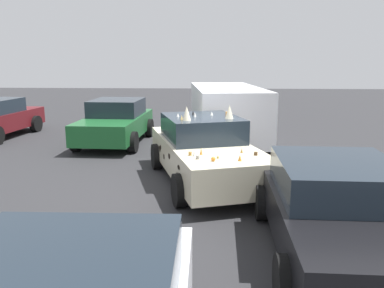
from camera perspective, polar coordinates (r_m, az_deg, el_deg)
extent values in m
plane|color=#2D2D30|center=(9.09, 1.90, -5.57)|extent=(60.00, 60.00, 0.00)
cube|color=beige|center=(8.92, 1.93, -1.78)|extent=(4.77, 3.00, 0.68)
cube|color=#1E2833|center=(9.06, 1.47, 2.39)|extent=(2.25, 2.10, 0.54)
cylinder|color=black|center=(8.07, 10.88, -5.67)|extent=(0.70, 0.40, 0.66)
cylinder|color=black|center=(7.51, -1.85, -6.82)|extent=(0.70, 0.40, 0.66)
cylinder|color=black|center=(10.53, 4.57, -1.24)|extent=(0.70, 0.40, 0.66)
cylinder|color=black|center=(10.11, -5.21, -1.83)|extent=(0.70, 0.40, 0.66)
ellipsoid|color=black|center=(7.71, -2.20, -4.56)|extent=(0.14, 0.06, 0.10)
ellipsoid|color=black|center=(10.72, 4.06, 0.24)|extent=(0.15, 0.06, 0.09)
ellipsoid|color=black|center=(9.12, -4.16, -1.86)|extent=(0.11, 0.05, 0.12)
ellipsoid|color=black|center=(8.84, 8.21, -2.26)|extent=(0.15, 0.06, 0.15)
ellipsoid|color=black|center=(7.53, -1.99, -3.45)|extent=(0.18, 0.07, 0.09)
ellipsoid|color=black|center=(7.36, -1.59, -5.28)|extent=(0.11, 0.05, 0.12)
ellipsoid|color=black|center=(8.46, -3.40, -1.78)|extent=(0.20, 0.08, 0.12)
ellipsoid|color=black|center=(9.76, -4.87, -0.50)|extent=(0.15, 0.06, 0.10)
ellipsoid|color=black|center=(9.52, -4.65, -0.50)|extent=(0.13, 0.06, 0.11)
ellipsoid|color=black|center=(8.90, 8.01, -1.68)|extent=(0.12, 0.05, 0.09)
ellipsoid|color=black|center=(9.20, 7.32, -2.17)|extent=(0.15, 0.06, 0.14)
ellipsoid|color=black|center=(9.65, -4.75, -0.74)|extent=(0.16, 0.07, 0.15)
cone|color=silver|center=(7.47, 0.34, -1.44)|extent=(0.10, 0.10, 0.11)
cone|color=orange|center=(7.62, 1.35, -1.07)|extent=(0.07, 0.07, 0.14)
cylinder|color=#A87A38|center=(7.56, -0.28, -1.43)|extent=(0.09, 0.09, 0.07)
sphere|color=tan|center=(7.35, 3.83, -1.92)|extent=(0.05, 0.05, 0.05)
cylinder|color=#51381E|center=(7.67, 9.35, -1.40)|extent=(0.09, 0.09, 0.07)
cone|color=orange|center=(7.20, 7.05, -2.03)|extent=(0.07, 0.07, 0.12)
sphere|color=orange|center=(7.14, 3.14, -2.21)|extent=(0.08, 0.08, 0.08)
cylinder|color=gray|center=(7.28, 0.84, -1.96)|extent=(0.09, 0.09, 0.07)
cone|color=#A87A38|center=(7.83, 7.31, -0.95)|extent=(0.08, 0.08, 0.10)
cone|color=silver|center=(9.18, 2.92, 4.53)|extent=(0.08, 0.08, 0.09)
cylinder|color=orange|center=(9.12, 5.17, 4.43)|extent=(0.08, 0.08, 0.09)
cylinder|color=black|center=(8.48, -1.14, 3.77)|extent=(0.08, 0.08, 0.06)
cone|color=silver|center=(8.93, 0.43, 4.36)|extent=(0.08, 0.08, 0.11)
cone|color=black|center=(9.26, 0.17, 4.62)|extent=(0.08, 0.08, 0.10)
cone|color=tan|center=(8.47, -1.53, 3.92)|extent=(0.09, 0.09, 0.11)
cone|color=silver|center=(8.97, -2.09, 4.30)|extent=(0.08, 0.08, 0.08)
cone|color=beige|center=(8.66, 5.51, 4.74)|extent=(0.19, 0.19, 0.31)
cone|color=beige|center=(8.38, -0.78, 4.54)|extent=(0.19, 0.19, 0.31)
cube|color=silver|center=(13.01, 5.05, 4.84)|extent=(5.30, 2.59, 1.61)
cube|color=#1E2833|center=(14.74, 4.05, 6.99)|extent=(0.32, 1.80, 0.58)
cylinder|color=black|center=(14.53, 0.03, 2.67)|extent=(0.74, 0.32, 0.72)
cylinder|color=black|center=(14.80, 8.12, 2.72)|extent=(0.74, 0.32, 0.72)
cylinder|color=black|center=(11.52, 0.95, 0.13)|extent=(0.74, 0.32, 0.72)
cylinder|color=black|center=(11.86, 11.05, 0.25)|extent=(0.74, 0.32, 0.72)
cube|color=#1E602D|center=(13.36, -11.17, 2.64)|extent=(4.20, 1.90, 0.65)
cube|color=#1E2833|center=(13.54, -10.95, 5.32)|extent=(1.90, 1.68, 0.54)
cylinder|color=black|center=(11.96, -8.65, 0.28)|extent=(0.66, 0.24, 0.65)
cylinder|color=black|center=(12.51, -16.69, 0.42)|extent=(0.66, 0.24, 0.65)
cylinder|color=black|center=(14.42, -6.29, 2.39)|extent=(0.66, 0.24, 0.65)
cylinder|color=black|center=(14.88, -13.10, 2.45)|extent=(0.66, 0.24, 0.65)
cube|color=black|center=(6.00, 20.66, -10.26)|extent=(4.05, 1.90, 0.61)
cube|color=#1E2833|center=(5.99, 20.57, -4.68)|extent=(1.95, 1.71, 0.50)
cylinder|color=black|center=(4.82, 13.56, -19.00)|extent=(0.63, 0.23, 0.62)
cylinder|color=black|center=(7.48, 24.73, -8.21)|extent=(0.63, 0.23, 0.62)
cylinder|color=black|center=(7.05, 10.30, -8.49)|extent=(0.63, 0.23, 0.62)
cylinder|color=black|center=(16.49, -21.95, 2.78)|extent=(0.66, 0.28, 0.64)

